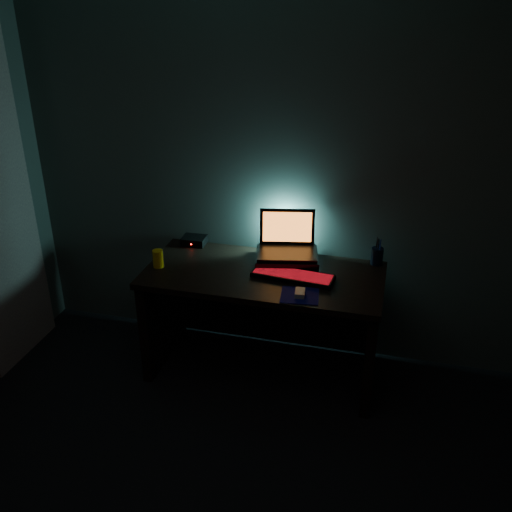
{
  "coord_description": "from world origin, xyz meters",
  "views": [
    {
      "loc": [
        0.74,
        -1.47,
        2.4
      ],
      "look_at": [
        -0.04,
        1.57,
        0.88
      ],
      "focal_mm": 40.0,
      "sensor_mm": 36.0,
      "label": 1
    }
  ],
  "objects_px": {
    "mouse": "(300,293)",
    "pen_cup": "(377,256)",
    "juice_glass": "(158,259)",
    "keyboard": "(293,276)",
    "router": "(194,240)",
    "laptop": "(287,242)"
  },
  "relations": [
    {
      "from": "juice_glass",
      "to": "keyboard",
      "type": "bearing_deg",
      "value": 4.02
    },
    {
      "from": "pen_cup",
      "to": "router",
      "type": "relative_size",
      "value": 0.68
    },
    {
      "from": "pen_cup",
      "to": "juice_glass",
      "type": "bearing_deg",
      "value": -164.02
    },
    {
      "from": "laptop",
      "to": "keyboard",
      "type": "xyz_separation_m",
      "value": [
        0.09,
        -0.26,
        -0.1
      ]
    },
    {
      "from": "keyboard",
      "to": "juice_glass",
      "type": "relative_size",
      "value": 4.51
    },
    {
      "from": "keyboard",
      "to": "juice_glass",
      "type": "xyz_separation_m",
      "value": [
        -0.86,
        -0.06,
        0.04
      ]
    },
    {
      "from": "mouse",
      "to": "pen_cup",
      "type": "bearing_deg",
      "value": 46.15
    },
    {
      "from": "pen_cup",
      "to": "router",
      "type": "distance_m",
      "value": 1.25
    },
    {
      "from": "laptop",
      "to": "router",
      "type": "distance_m",
      "value": 0.68
    },
    {
      "from": "keyboard",
      "to": "pen_cup",
      "type": "xyz_separation_m",
      "value": [
        0.49,
        0.33,
        0.04
      ]
    },
    {
      "from": "mouse",
      "to": "router",
      "type": "xyz_separation_m",
      "value": [
        -0.84,
        0.53,
        0.01
      ]
    },
    {
      "from": "mouse",
      "to": "router",
      "type": "distance_m",
      "value": 1.0
    },
    {
      "from": "pen_cup",
      "to": "juice_glass",
      "type": "relative_size",
      "value": 0.97
    },
    {
      "from": "juice_glass",
      "to": "router",
      "type": "relative_size",
      "value": 0.7
    },
    {
      "from": "keyboard",
      "to": "pen_cup",
      "type": "height_order",
      "value": "pen_cup"
    },
    {
      "from": "laptop",
      "to": "keyboard",
      "type": "distance_m",
      "value": 0.29
    },
    {
      "from": "mouse",
      "to": "pen_cup",
      "type": "distance_m",
      "value": 0.67
    },
    {
      "from": "laptop",
      "to": "router",
      "type": "relative_size",
      "value": 2.58
    },
    {
      "from": "pen_cup",
      "to": "laptop",
      "type": "bearing_deg",
      "value": -173.0
    },
    {
      "from": "laptop",
      "to": "juice_glass",
      "type": "relative_size",
      "value": 3.71
    },
    {
      "from": "mouse",
      "to": "juice_glass",
      "type": "bearing_deg",
      "value": 164.74
    },
    {
      "from": "laptop",
      "to": "juice_glass",
      "type": "xyz_separation_m",
      "value": [
        -0.77,
        -0.32,
        -0.06
      ]
    }
  ]
}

